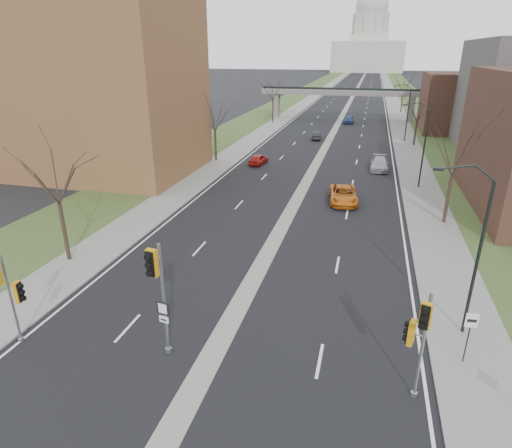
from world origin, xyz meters
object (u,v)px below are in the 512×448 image
at_px(signal_pole_right, 419,331).
at_px(car_right_mid, 379,164).
at_px(car_left_far, 317,136).
at_px(car_right_far, 349,119).
at_px(car_right_near, 343,195).
at_px(car_left_near, 259,159).
at_px(signal_pole_median, 158,282).
at_px(speed_limit_sign, 470,329).
at_px(signal_pole_left, 9,288).

height_order(signal_pole_right, car_right_mid, signal_pole_right).
xyz_separation_m(car_left_far, car_right_mid, (9.79, -17.45, 0.10)).
bearing_deg(signal_pole_right, car_right_far, 114.92).
bearing_deg(car_right_near, signal_pole_right, -86.57).
bearing_deg(car_left_near, car_right_mid, -168.23).
height_order(signal_pole_median, speed_limit_sign, signal_pole_median).
bearing_deg(car_left_near, signal_pole_left, 93.95).
distance_m(signal_pole_right, car_right_mid, 38.17).
distance_m(signal_pole_left, signal_pole_right, 18.26).
bearing_deg(car_right_far, signal_pole_right, -84.15).
relative_size(car_right_near, car_right_mid, 1.09).
bearing_deg(car_left_far, signal_pole_right, 97.65).
xyz_separation_m(signal_pole_left, signal_pole_median, (7.22, 0.97, 0.82)).
bearing_deg(car_right_far, car_right_near, -86.64).
bearing_deg(car_right_far, car_left_near, -103.11).
xyz_separation_m(car_right_near, car_right_mid, (3.38, 13.47, -0.03)).
bearing_deg(signal_pole_left, car_left_near, 80.81).
distance_m(speed_limit_sign, car_left_far, 54.40).
bearing_deg(car_right_far, car_right_mid, -80.34).
xyz_separation_m(car_left_far, car_right_far, (4.00, 18.80, 0.15)).
height_order(speed_limit_sign, car_right_near, speed_limit_sign).
relative_size(signal_pole_left, car_left_far, 1.25).
relative_size(signal_pole_right, car_right_near, 0.91).
relative_size(signal_pole_left, car_right_near, 0.88).
bearing_deg(speed_limit_sign, car_left_near, 111.66).
distance_m(speed_limit_sign, car_right_near, 22.91).
bearing_deg(signal_pole_left, car_right_near, 56.07).
relative_size(car_right_near, car_right_far, 1.19).
bearing_deg(car_right_near, signal_pole_median, -111.62).
height_order(car_left_near, car_right_far, car_right_far).
distance_m(signal_pole_median, car_left_near, 37.61).
relative_size(signal_pole_right, car_left_near, 1.29).
relative_size(signal_pole_right, speed_limit_sign, 1.92).
relative_size(car_right_mid, car_right_far, 1.09).
xyz_separation_m(signal_pole_left, car_right_mid, (17.17, 39.25, -2.42)).
distance_m(car_left_far, car_right_near, 31.58).
relative_size(car_left_near, car_right_mid, 0.77).
bearing_deg(car_left_near, car_right_near, 140.44).
relative_size(signal_pole_median, speed_limit_sign, 2.20).
bearing_deg(car_left_near, speed_limit_sign, 125.88).
height_order(signal_pole_right, car_right_near, signal_pole_right).
relative_size(signal_pole_median, car_right_near, 1.04).
bearing_deg(car_left_near, signal_pole_right, 120.73).
distance_m(signal_pole_median, signal_pole_right, 11.03).
relative_size(signal_pole_median, car_right_far, 1.23).
height_order(car_left_far, car_right_mid, car_right_mid).
bearing_deg(car_left_far, car_right_near, 98.31).
xyz_separation_m(car_left_far, car_right_near, (6.41, -30.92, 0.13)).
height_order(speed_limit_sign, car_left_near, speed_limit_sign).
height_order(signal_pole_median, car_right_mid, signal_pole_median).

